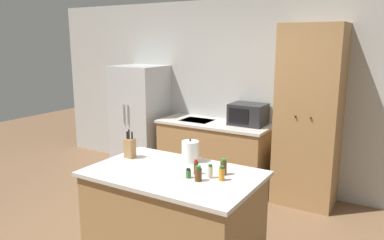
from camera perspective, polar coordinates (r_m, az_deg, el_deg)
name	(u,v)px	position (r m, az deg, el deg)	size (l,w,h in m)	color
wall_back	(253,94)	(5.31, 9.28, 3.93)	(7.20, 0.06, 2.60)	#B2B2AD
refrigerator	(140,118)	(5.96, -7.87, 0.23)	(0.75, 0.69, 1.65)	#B7BABC
back_counter	(214,153)	(5.37, 3.34, -5.07)	(1.60, 0.66, 0.91)	#9E7547
pantry_cabinet	(309,117)	(4.81, 17.36, 0.47)	(0.74, 0.56, 2.23)	#9E7547
kitchen_island	(174,221)	(3.45, -2.81, -15.13)	(1.48, 0.93, 0.93)	#9E7547
microwave	(248,114)	(5.12, 8.53, 0.87)	(0.47, 0.38, 0.29)	#232326
knife_block	(130,148)	(3.65, -9.45, -4.20)	(0.09, 0.08, 0.28)	#9E7547
spice_bottle_tall_dark	(188,173)	(3.11, -0.56, -8.15)	(0.04, 0.04, 0.08)	#337033
spice_bottle_short_red	(222,174)	(3.06, 4.54, -8.16)	(0.05, 0.05, 0.12)	orange
spice_bottle_amber_oil	(223,167)	(3.18, 4.82, -7.19)	(0.06, 0.06, 0.14)	#563319
spice_bottle_green_herb	(210,172)	(3.10, 2.79, -7.86)	(0.04, 0.04, 0.12)	beige
spice_bottle_pale_salt	(198,174)	(3.04, 0.95, -8.22)	(0.06, 0.06, 0.13)	#563319
spice_bottle_orange_cap	(196,167)	(3.19, 0.60, -7.22)	(0.04, 0.04, 0.13)	#563319
kettle	(190,151)	(3.49, -0.27, -4.79)	(0.16, 0.16, 0.22)	white
fire_extinguisher	(116,152)	(6.47, -11.55, -4.75)	(0.12, 0.12, 0.43)	red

